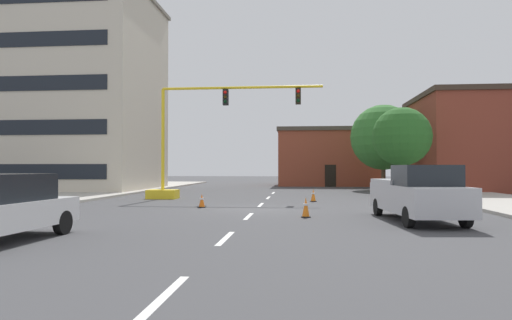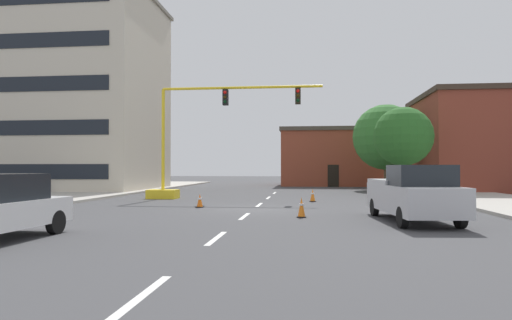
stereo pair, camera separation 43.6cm
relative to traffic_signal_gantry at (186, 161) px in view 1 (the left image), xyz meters
The scene contains 19 objects.
ground_plane 8.48m from the traffic_signal_gantry, 52.83° to the right, with size 160.00×160.00×0.00m, color #424244.
sidewalk_left 8.33m from the traffic_signal_gantry, 169.19° to the left, with size 6.00×56.00×0.14m, color #B2ADA3.
sidewalk_right 17.93m from the traffic_signal_gantry, ahead, with size 6.00×56.00×0.14m, color #B2ADA3.
lane_stripe_seg_0 21.21m from the traffic_signal_gantry, 76.49° to the right, with size 0.16×2.40×0.01m, color silver.
lane_stripe_seg_1 15.96m from the traffic_signal_gantry, 71.82° to the right, with size 0.16×2.40×0.01m, color silver.
lane_stripe_seg_2 10.95m from the traffic_signal_gantry, 62.59° to the right, with size 0.16×2.40×0.01m, color silver.
lane_stripe_seg_3 6.76m from the traffic_signal_gantry, 39.06° to the right, with size 0.16×2.40×0.01m, color silver.
lane_stripe_seg_4 5.65m from the traffic_signal_gantry, 16.97° to the left, with size 0.16×2.40×0.01m, color silver.
lane_stripe_seg_5 8.87m from the traffic_signal_gantry, 54.88° to the left, with size 0.16×2.40×0.01m, color silver.
building_tall_left 16.58m from the traffic_signal_gantry, 141.06° to the left, with size 13.07×11.59×16.45m.
building_brick_center 25.17m from the traffic_signal_gantry, 66.71° to the left, with size 10.71×9.60×6.05m.
building_row_right 26.02m from the traffic_signal_gantry, 28.09° to the left, with size 12.36×10.55×7.97m.
traffic_signal_gantry is the anchor object (origin of this frame).
tree_right_far 19.13m from the traffic_signal_gantry, 42.15° to the left, with size 5.63×5.63×7.33m.
tree_right_mid 14.96m from the traffic_signal_gantry, 20.10° to the left, with size 4.06×4.06×6.10m.
pickup_truck_silver 15.33m from the traffic_signal_gantry, 43.55° to the right, with size 2.48×5.56×1.99m.
traffic_cone_roadside_a 12.14m from the traffic_signal_gantry, 53.41° to the right, with size 0.36×0.36×0.78m.
traffic_cone_roadside_b 8.06m from the traffic_signal_gantry, 11.10° to the right, with size 0.36×0.36×0.72m.
traffic_cone_roadside_c 6.56m from the traffic_signal_gantry, 68.75° to the right, with size 0.36×0.36×0.66m.
Camera 1 is at (1.99, -20.53, 1.90)m, focal length 31.74 mm.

